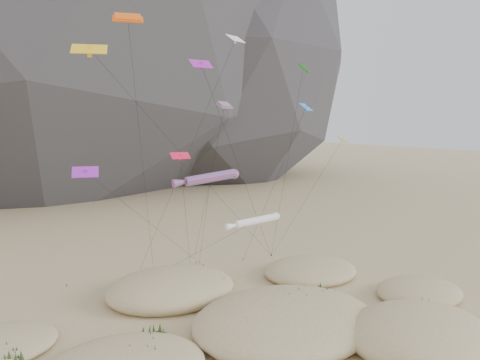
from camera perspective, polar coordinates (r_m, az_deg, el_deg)
name	(u,v)px	position (r m, az deg, el deg)	size (l,w,h in m)	color
ground	(296,351)	(40.44, 6.90, -19.95)	(500.00, 500.00, 0.00)	#CCB789
dunes	(261,332)	(41.53, 2.60, -18.06)	(48.36, 38.45, 3.87)	#CCB789
dune_grass	(265,324)	(42.65, 3.12, -17.16)	(42.25, 28.43, 1.44)	black
kite_stakes	(185,269)	(59.45, -6.72, -10.69)	(26.28, 4.43, 0.30)	#3F2D1E
rainbow_tube_kite	(208,178)	(45.28, -3.89, 0.24)	(8.40, 11.58, 13.70)	red
white_tube_kite	(254,221)	(44.82, 1.78, -5.02)	(5.88, 16.17, 9.51)	white
orange_parafoil	(128,22)	(47.98, -13.48, 18.26)	(8.04, 11.65, 28.60)	#EB530C
multi_parafoil	(224,108)	(50.21, -1.95, 8.75)	(4.16, 13.47, 20.46)	#EB4718
delta_kites	(228,101)	(46.66, -1.47, 9.58)	(32.93, 16.22, 27.78)	purple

